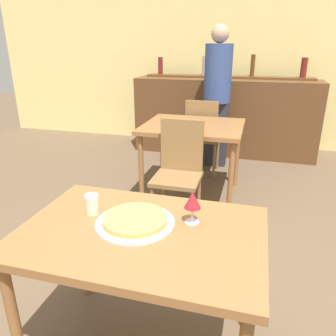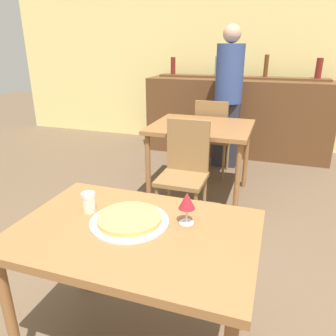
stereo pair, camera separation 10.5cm
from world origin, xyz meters
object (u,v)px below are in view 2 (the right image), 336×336
pizza_tray (130,220)px  person_standing (228,93)px  wine_glass (187,202)px  chair_far_side_front (185,167)px  chair_far_side_back (212,133)px  cheese_shaker (89,202)px

pizza_tray → person_standing: bearing=90.1°
pizza_tray → wine_glass: (0.26, 0.08, 0.10)m
chair_far_side_front → person_standing: size_ratio=0.53×
wine_glass → chair_far_side_front: bearing=106.2°
chair_far_side_back → person_standing: (0.10, 0.43, 0.42)m
chair_far_side_back → cheese_shaker: chair_far_side_back is taller
chair_far_side_front → person_standing: person_standing is taller
person_standing → chair_far_side_front: bearing=-93.5°
person_standing → wine_glass: size_ratio=11.12×
person_standing → wine_glass: (0.26, -2.89, -0.10)m
cheese_shaker → person_standing: size_ratio=0.06×
chair_far_side_back → wine_glass: 2.51m
chair_far_side_front → pizza_tray: size_ratio=2.50×
person_standing → wine_glass: bearing=-84.8°
chair_far_side_front → cheese_shaker: size_ratio=9.21×
chair_far_side_back → wine_glass: bearing=98.4°
cheese_shaker → wine_glass: (0.50, 0.05, 0.06)m
pizza_tray → person_standing: (-0.01, 2.97, 0.20)m
chair_far_side_back → person_standing: 0.61m
chair_far_side_front → chair_far_side_back: same height
person_standing → wine_glass: person_standing is taller
chair_far_side_front → pizza_tray: 1.37m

